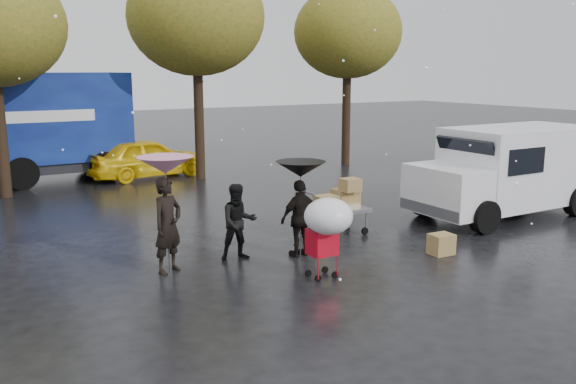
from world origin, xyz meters
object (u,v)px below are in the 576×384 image
shopping_cart (327,221)px  yellow_taxi (147,158)px  person_pink (168,225)px  vendor_cart (338,203)px  blue_truck (2,129)px  person_black (300,218)px  white_van (508,170)px

shopping_cart → yellow_taxi: size_ratio=0.37×
person_pink → shopping_cart: 2.87m
person_pink → vendor_cart: 4.12m
yellow_taxi → vendor_cart: bearing=-179.1°
vendor_cart → blue_truck: size_ratio=0.18×
person_pink → vendor_cart: bearing=-19.5°
person_pink → blue_truck: (-1.53, 10.80, 0.89)m
person_black → shopping_cart: person_black is taller
vendor_cart → shopping_cart: size_ratio=1.04×
person_pink → white_van: white_van is taller
person_pink → vendor_cart: (4.09, 0.51, -0.14)m
white_van → blue_truck: (-10.30, 10.94, 0.60)m
vendor_cart → shopping_cart: shopping_cart is taller
white_van → shopping_cart: bearing=-165.6°
person_pink → person_black: person_pink is taller
vendor_cart → yellow_taxi: 9.36m
vendor_cart → blue_truck: 11.77m
person_black → vendor_cart: size_ratio=1.00×
white_van → blue_truck: 15.03m
person_pink → vendor_cart: person_pink is taller
person_black → white_van: bearing=178.5°
blue_truck → shopping_cart: bearing=-73.5°
person_black → yellow_taxi: (0.19, 10.16, -0.08)m
shopping_cart → white_van: 6.78m
person_black → yellow_taxi: person_black is taller
blue_truck → yellow_taxi: bearing=-13.5°
white_van → yellow_taxi: 11.61m
yellow_taxi → blue_truck: bearing=69.1°
blue_truck → vendor_cart: bearing=-61.4°
white_van → vendor_cart: bearing=172.1°
shopping_cart → blue_truck: bearing=106.5°
person_black → blue_truck: size_ratio=0.18×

